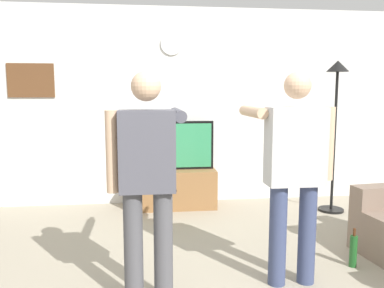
# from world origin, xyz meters

# --- Properties ---
(back_wall) EXTENTS (6.40, 0.10, 2.70)m
(back_wall) POSITION_xyz_m (0.00, 2.95, 1.35)
(back_wall) COLOR silver
(back_wall) RESTS_ON ground_plane
(tv_stand) EXTENTS (1.11, 0.46, 0.52)m
(tv_stand) POSITION_xyz_m (-0.10, 2.60, 0.26)
(tv_stand) COLOR olive
(tv_stand) RESTS_ON ground_plane
(television) EXTENTS (1.07, 0.07, 0.65)m
(television) POSITION_xyz_m (-0.10, 2.65, 0.84)
(television) COLOR black
(television) RESTS_ON tv_stand
(wall_clock) EXTENTS (0.30, 0.03, 0.30)m
(wall_clock) POSITION_xyz_m (-0.10, 2.89, 2.20)
(wall_clock) COLOR white
(framed_picture) EXTENTS (0.60, 0.04, 0.44)m
(framed_picture) POSITION_xyz_m (-1.97, 2.90, 1.70)
(framed_picture) COLOR brown
(floor_lamp) EXTENTS (0.32, 0.32, 1.95)m
(floor_lamp) POSITION_xyz_m (1.94, 2.20, 1.39)
(floor_lamp) COLOR black
(floor_lamp) RESTS_ON ground_plane
(person_standing_nearer_lamp) EXTENTS (0.58, 0.78, 1.70)m
(person_standing_nearer_lamp) POSITION_xyz_m (-0.47, 0.21, 0.96)
(person_standing_nearer_lamp) COLOR #4C4C51
(person_standing_nearer_lamp) RESTS_ON ground_plane
(person_standing_nearer_couch) EXTENTS (0.63, 0.78, 1.71)m
(person_standing_nearer_couch) POSITION_xyz_m (0.68, 0.37, 0.97)
(person_standing_nearer_couch) COLOR #384266
(person_standing_nearer_couch) RESTS_ON ground_plane
(beverage_bottle) EXTENTS (0.07, 0.07, 0.35)m
(beverage_bottle) POSITION_xyz_m (1.35, 0.58, 0.15)
(beverage_bottle) COLOR #1E5923
(beverage_bottle) RESTS_ON ground_plane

